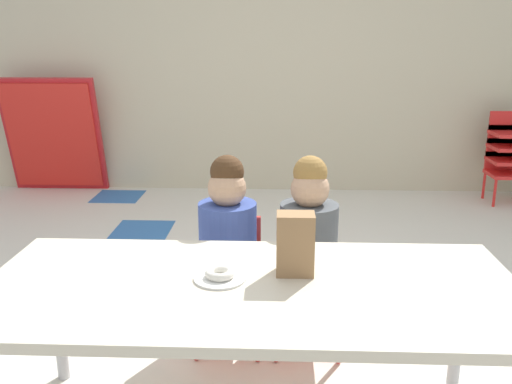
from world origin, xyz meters
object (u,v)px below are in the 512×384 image
at_px(craft_table, 251,297).
at_px(seated_child_near_camera, 228,236).
at_px(donut_powdered_on_plate, 220,273).
at_px(paper_bag_brown, 295,244).
at_px(kid_chair_red_stack, 508,152).
at_px(paper_plate_near_edge, 220,278).
at_px(seated_child_middle_seat, 309,237).
at_px(folded_activity_table, 53,136).

distance_m(craft_table, seated_child_near_camera, 0.64).
bearing_deg(donut_powdered_on_plate, paper_bag_brown, 12.87).
xyz_separation_m(craft_table, seated_child_near_camera, (-0.14, 0.63, -0.01)).
relative_size(kid_chair_red_stack, paper_plate_near_edge, 4.44).
height_order(seated_child_middle_seat, paper_bag_brown, seated_child_middle_seat).
xyz_separation_m(seated_child_middle_seat, folded_activity_table, (-2.25, 2.68, -0.02)).
bearing_deg(donut_powdered_on_plate, craft_table, -15.65).
bearing_deg(craft_table, folded_activity_table, 121.44).
height_order(kid_chair_red_stack, paper_plate_near_edge, kid_chair_red_stack).
bearing_deg(seated_child_middle_seat, kid_chair_red_stack, 52.96).
xyz_separation_m(paper_bag_brown, donut_powdered_on_plate, (-0.26, -0.06, -0.09)).
distance_m(seated_child_near_camera, seated_child_middle_seat, 0.36).
height_order(kid_chair_red_stack, folded_activity_table, folded_activity_table).
bearing_deg(folded_activity_table, seated_child_middle_seat, -50.00).
xyz_separation_m(kid_chair_red_stack, folded_activity_table, (-4.14, 0.18, 0.08)).
xyz_separation_m(seated_child_near_camera, folded_activity_table, (-1.89, 2.68, -0.02)).
bearing_deg(paper_bag_brown, seated_child_near_camera, 117.77).
distance_m(seated_child_near_camera, paper_bag_brown, 0.63).
height_order(seated_child_middle_seat, paper_plate_near_edge, seated_child_middle_seat).
bearing_deg(seated_child_near_camera, craft_table, -77.79).
distance_m(seated_child_middle_seat, folded_activity_table, 3.50).
relative_size(seated_child_middle_seat, kid_chair_red_stack, 1.15).
relative_size(seated_child_middle_seat, paper_plate_near_edge, 5.10).
height_order(seated_child_near_camera, folded_activity_table, folded_activity_table).
bearing_deg(paper_bag_brown, seated_child_middle_seat, 81.74).
xyz_separation_m(folded_activity_table, paper_bag_brown, (2.17, -3.22, 0.19)).
bearing_deg(paper_plate_near_edge, craft_table, -15.65).
bearing_deg(donut_powdered_on_plate, seated_child_near_camera, 92.66).
relative_size(seated_child_middle_seat, folded_activity_table, 0.84).
bearing_deg(kid_chair_red_stack, craft_table, -124.03).
height_order(folded_activity_table, donut_powdered_on_plate, folded_activity_table).
distance_m(seated_child_middle_seat, paper_bag_brown, 0.57).
bearing_deg(paper_bag_brown, paper_plate_near_edge, -167.13).
relative_size(kid_chair_red_stack, donut_powdered_on_plate, 7.83).
bearing_deg(paper_bag_brown, kid_chair_red_stack, 57.12).
bearing_deg(donut_powdered_on_plate, folded_activity_table, 120.28).
bearing_deg(seated_child_middle_seat, paper_plate_near_edge, -119.23).
bearing_deg(folded_activity_table, paper_bag_brown, -56.01).
bearing_deg(folded_activity_table, seated_child_near_camera, -54.86).
xyz_separation_m(folded_activity_table, paper_plate_near_edge, (1.92, -3.28, 0.08)).
xyz_separation_m(kid_chair_red_stack, donut_powdered_on_plate, (-2.22, -3.10, 0.18)).
relative_size(seated_child_middle_seat, paper_bag_brown, 4.17).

